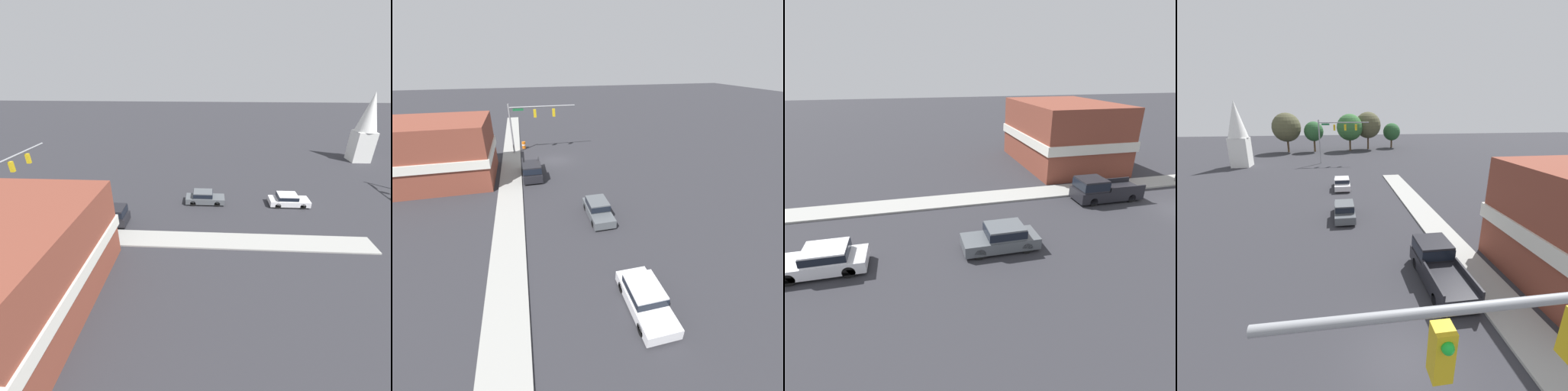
# 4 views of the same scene
# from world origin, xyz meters

# --- Properties ---
(sidewalk_curb) EXTENTS (2.40, 60.00, 0.14)m
(sidewalk_curb) POSITION_xyz_m (5.70, 0.00, 0.07)
(sidewalk_curb) COLOR #9E9E99
(sidewalk_curb) RESTS_ON ground
(car_lead) EXTENTS (1.78, 4.44, 1.50)m
(car_lead) POSITION_xyz_m (-1.73, 14.74, 0.78)
(car_lead) COLOR black
(car_lead) RESTS_ON ground
(car_second_ahead) EXTENTS (1.88, 4.45, 1.40)m
(car_second_ahead) POSITION_xyz_m (-1.68, 24.31, 0.73)
(car_second_ahead) COLOR black
(car_second_ahead) RESTS_ON ground
(pickup_truck_parked) EXTENTS (2.05, 5.40, 1.91)m
(pickup_truck_parked) POSITION_xyz_m (3.27, 5.00, 0.94)
(pickup_truck_parked) COLOR black
(pickup_truck_parked) RESTS_ON ground
(corner_brick_building) EXTENTS (12.98, 9.19, 6.57)m
(corner_brick_building) POSITION_xyz_m (13.74, 3.25, 3.26)
(corner_brick_building) COLOR brown
(corner_brick_building) RESTS_ON ground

